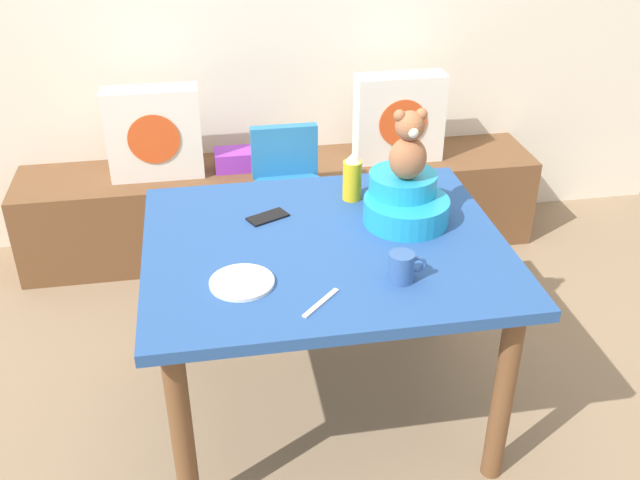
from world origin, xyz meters
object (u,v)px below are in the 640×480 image
(pillow_floral_right, at_px, (399,118))
(ketchup_bottle, at_px, (352,178))
(teddy_bear, at_px, (409,147))
(dinner_plate_near, at_px, (242,282))
(book_stack, at_px, (235,160))
(highchair, at_px, (289,193))
(pillow_floral_left, at_px, (154,134))
(cell_phone, at_px, (268,217))
(coffee_mug, at_px, (402,267))
(infant_seat_teal, at_px, (405,201))
(dining_table, at_px, (325,267))

(pillow_floral_right, bearing_deg, ketchup_bottle, -115.20)
(teddy_bear, xyz_separation_m, dinner_plate_near, (-0.60, -0.32, -0.27))
(pillow_floral_right, relative_size, ketchup_bottle, 2.38)
(pillow_floral_right, relative_size, book_stack, 2.20)
(highchair, bearing_deg, book_stack, 115.66)
(pillow_floral_right, bearing_deg, teddy_bear, -104.51)
(pillow_floral_left, relative_size, highchair, 0.56)
(pillow_floral_right, xyz_separation_m, cell_phone, (-0.77, -1.04, 0.06))
(pillow_floral_left, bearing_deg, book_stack, 3.20)
(ketchup_bottle, xyz_separation_m, cell_phone, (-0.33, -0.10, -0.08))
(book_stack, height_order, coffee_mug, coffee_mug)
(pillow_floral_left, relative_size, teddy_bear, 1.76)
(ketchup_bottle, xyz_separation_m, dinner_plate_near, (-0.45, -0.51, -0.08))
(pillow_floral_left, relative_size, infant_seat_teal, 1.33)
(pillow_floral_right, height_order, coffee_mug, pillow_floral_right)
(dining_table, xyz_separation_m, infant_seat_teal, (0.30, 0.11, 0.17))
(pillow_floral_right, distance_m, infant_seat_teal, 1.17)
(highchair, bearing_deg, ketchup_bottle, -71.80)
(dinner_plate_near, bearing_deg, cell_phone, 73.07)
(teddy_bear, bearing_deg, book_stack, 114.85)
(ketchup_bottle, bearing_deg, coffee_mug, -86.30)
(infant_seat_teal, distance_m, teddy_bear, 0.21)
(dining_table, distance_m, dinner_plate_near, 0.38)
(pillow_floral_right, relative_size, highchair, 0.56)
(cell_phone, bearing_deg, dinner_plate_near, 137.46)
(pillow_floral_left, height_order, coffee_mug, pillow_floral_left)
(dining_table, xyz_separation_m, ketchup_bottle, (0.15, 0.30, 0.19))
(teddy_bear, xyz_separation_m, cell_phone, (-0.48, 0.09, -0.27))
(book_stack, bearing_deg, teddy_bear, -65.15)
(teddy_bear, distance_m, ketchup_bottle, 0.31)
(infant_seat_teal, bearing_deg, dinner_plate_near, -152.06)
(pillow_floral_right, height_order, book_stack, pillow_floral_right)
(book_stack, relative_size, coffee_mug, 1.67)
(pillow_floral_left, bearing_deg, highchair, -35.43)
(ketchup_bottle, bearing_deg, pillow_floral_right, 64.80)
(highchair, distance_m, infant_seat_teal, 0.83)
(infant_seat_teal, distance_m, coffee_mug, 0.40)
(book_stack, distance_m, ketchup_bottle, 1.08)
(ketchup_bottle, xyz_separation_m, coffee_mug, (0.04, -0.57, -0.04))
(pillow_floral_left, relative_size, book_stack, 2.20)
(ketchup_bottle, bearing_deg, book_stack, 111.70)
(pillow_floral_right, xyz_separation_m, dinner_plate_near, (-0.89, -1.44, 0.07))
(book_stack, distance_m, infant_seat_teal, 1.30)
(book_stack, bearing_deg, ketchup_bottle, -68.30)
(teddy_bear, distance_m, coffee_mug, 0.46)
(book_stack, height_order, teddy_bear, teddy_bear)
(pillow_floral_left, xyz_separation_m, ketchup_bottle, (0.76, -0.94, 0.15))
(ketchup_bottle, distance_m, coffee_mug, 0.57)
(coffee_mug, height_order, dinner_plate_near, coffee_mug)
(cell_phone, bearing_deg, ketchup_bottle, -98.86)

